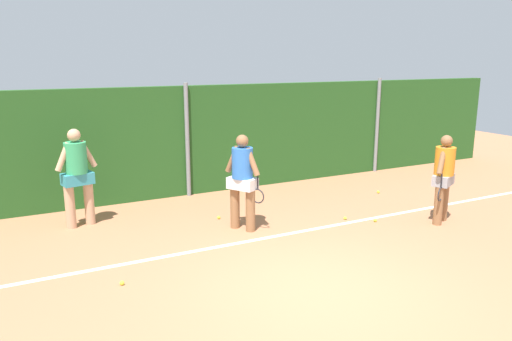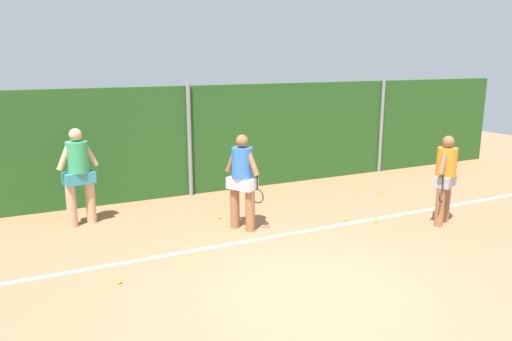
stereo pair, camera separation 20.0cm
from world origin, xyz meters
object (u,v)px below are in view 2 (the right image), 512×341
at_px(player_foreground_near, 445,175).
at_px(tennis_ball_5, 119,282).
at_px(tennis_ball_0, 219,217).
at_px(tennis_ball_2, 381,193).
at_px(player_backcourt_far, 78,171).
at_px(player_midcourt, 242,177).
at_px(tennis_ball_3, 376,221).
at_px(tennis_ball_6, 346,219).

height_order(player_foreground_near, tennis_ball_5, player_foreground_near).
height_order(tennis_ball_0, tennis_ball_2, same).
distance_m(player_backcourt_far, tennis_ball_2, 6.94).
distance_m(player_midcourt, player_backcourt_far, 3.20).
relative_size(player_foreground_near, player_midcourt, 0.96).
bearing_deg(tennis_ball_3, player_foreground_near, -27.64).
bearing_deg(player_backcourt_far, tennis_ball_3, 142.82).
height_order(player_backcourt_far, tennis_ball_6, player_backcourt_far).
bearing_deg(tennis_ball_5, tennis_ball_6, 11.08).
bearing_deg(tennis_ball_6, player_foreground_near, -31.58).
distance_m(tennis_ball_0, tennis_ball_3, 3.18).
height_order(player_foreground_near, player_backcourt_far, player_backcourt_far).
distance_m(player_foreground_near, tennis_ball_2, 2.46).
xyz_separation_m(player_backcourt_far, tennis_ball_6, (4.87, -2.06, -1.05)).
distance_m(tennis_ball_5, tennis_ball_6, 4.80).
xyz_separation_m(player_backcourt_far, tennis_ball_2, (6.82, -0.81, -1.05)).
relative_size(player_midcourt, tennis_ball_6, 27.98).
height_order(player_foreground_near, tennis_ball_3, player_foreground_near).
height_order(player_backcourt_far, tennis_ball_5, player_backcourt_far).
bearing_deg(player_midcourt, tennis_ball_2, 71.34).
relative_size(tennis_ball_5, tennis_ball_6, 1.00).
distance_m(player_midcourt, tennis_ball_6, 2.38).
bearing_deg(player_midcourt, tennis_ball_6, 48.31).
distance_m(player_foreground_near, tennis_ball_0, 4.58).
distance_m(player_midcourt, tennis_ball_2, 4.26).
relative_size(player_backcourt_far, tennis_ball_0, 29.21).
distance_m(player_foreground_near, player_midcourt, 3.98).
bearing_deg(tennis_ball_5, tennis_ball_3, 5.91).
xyz_separation_m(player_foreground_near, player_backcourt_far, (-6.48, 3.05, 0.09)).
height_order(player_midcourt, tennis_ball_3, player_midcourt).
bearing_deg(tennis_ball_5, player_backcourt_far, 93.13).
distance_m(player_foreground_near, player_backcourt_far, 7.16).
bearing_deg(player_foreground_near, player_midcourt, -47.44).
bearing_deg(player_backcourt_far, player_midcourt, 137.01).
distance_m(tennis_ball_0, tennis_ball_2, 4.24).
xyz_separation_m(tennis_ball_5, tennis_ball_6, (4.71, 0.92, 0.00)).
relative_size(player_foreground_near, player_backcourt_far, 0.92).
bearing_deg(tennis_ball_6, player_midcourt, 168.33).
relative_size(player_backcourt_far, tennis_ball_3, 29.21).
relative_size(tennis_ball_2, tennis_ball_3, 1.00).
bearing_deg(tennis_ball_2, tennis_ball_0, -179.43).
bearing_deg(tennis_ball_3, player_backcourt_far, 155.35).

